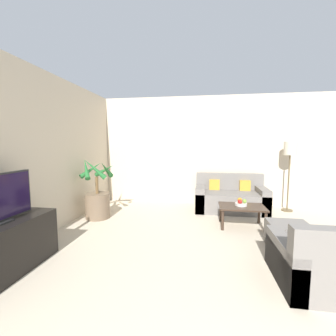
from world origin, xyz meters
name	(u,v)px	position (x,y,z in m)	size (l,w,h in m)	color
wall_back	(237,151)	(0.00, 6.07, 1.35)	(8.32, 0.06, 2.70)	beige
wall_left	(12,156)	(-3.39, 3.02, 1.35)	(0.06, 7.64, 2.70)	beige
potted_palm	(97,199)	(-2.95, 4.57, 0.39)	(0.71, 0.70, 1.26)	brown
sofa_loveseat	(230,198)	(-0.19, 5.56, 0.28)	(1.57, 0.86, 0.81)	slate
floor_lamp	(290,154)	(1.09, 5.70, 1.30)	(0.27, 0.27, 1.57)	brown
coffee_table	(242,209)	(-0.10, 4.51, 0.33)	(0.81, 0.55, 0.39)	#38281E
fruit_bowl	(241,204)	(-0.12, 4.53, 0.41)	(0.22, 0.22, 0.05)	beige
apple_red	(240,201)	(-0.15, 4.49, 0.48)	(0.08, 0.08, 0.08)	red
apple_green	(245,201)	(-0.06, 4.54, 0.47)	(0.07, 0.07, 0.07)	olive
orange_fruit	(240,200)	(-0.13, 4.59, 0.48)	(0.08, 0.08, 0.08)	orange
armchair	(323,264)	(0.45, 2.82, 0.25)	(0.91, 0.88, 0.75)	slate
ottoman	(289,237)	(0.41, 3.66, 0.19)	(0.55, 0.50, 0.38)	slate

